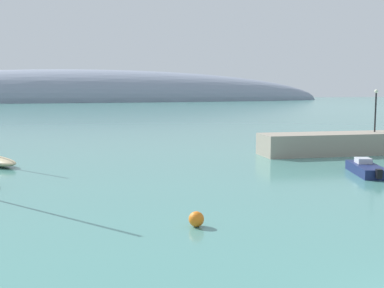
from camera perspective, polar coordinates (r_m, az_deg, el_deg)
distant_ridge at (r=249.54m, az=-12.29°, el=4.96°), size 264.27×52.79×31.78m
motorboat_navy_foreground at (r=37.89m, az=19.91°, el=-2.78°), size 3.47×5.55×1.10m
mooring_buoy_orange at (r=22.28m, az=0.52°, el=-8.88°), size 0.71×0.71×0.71m
harbor_lamp_post at (r=50.67m, az=20.92°, el=4.26°), size 0.36×0.36×4.18m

